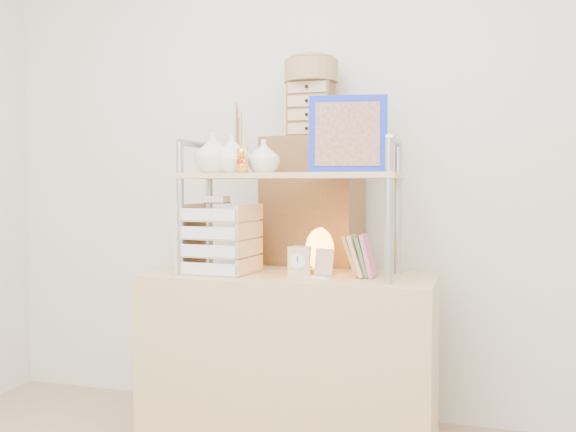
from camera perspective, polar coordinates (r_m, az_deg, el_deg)
name	(u,v)px	position (r m, az deg, el deg)	size (l,w,h in m)	color
desk	(290,362)	(2.77, 0.19, -12.88)	(1.20, 0.50, 0.75)	tan
cabinet	(312,279)	(3.06, 2.14, -5.66)	(0.45, 0.24, 1.35)	brown
hutch	(270,168)	(2.71, -1.60, 4.31)	(0.90, 0.34, 0.75)	#959CA2
letter_tray	(218,242)	(2.72, -6.23, -2.35)	(0.29, 0.27, 0.33)	#D7AF81
salt_lamp	(320,251)	(2.68, 2.84, -3.09)	(0.13, 0.12, 0.19)	brown
desk_clock	(299,262)	(2.59, 0.98, -4.10)	(0.09, 0.05, 0.12)	tan
postcard_stand	(312,268)	(2.59, 2.13, -4.68)	(0.18, 0.10, 0.13)	white
drawer_chest	(311,110)	(3.03, 2.06, 9.44)	(0.20, 0.16, 0.25)	brown
woven_basket	(311,72)	(3.05, 2.08, 12.70)	(0.25, 0.25, 0.10)	#997945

